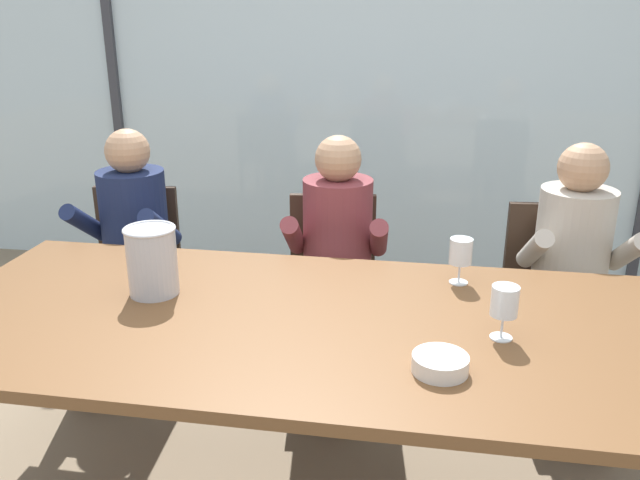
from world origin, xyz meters
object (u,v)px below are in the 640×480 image
at_px(chair_near_curtain, 135,263).
at_px(wine_glass_by_left_taster, 504,303).
at_px(person_maroon_top, 336,251).
at_px(person_beige_jumper, 575,265).
at_px(wine_glass_near_bucket, 461,253).
at_px(chair_left_of_center, 332,274).
at_px(dining_table, 303,335).
at_px(tasting_bowl, 440,364).
at_px(chair_center, 553,287).
at_px(ice_bucket_primary, 152,260).
at_px(person_navy_polo, 128,239).

distance_m(chair_near_curtain, wine_glass_by_left_taster, 1.99).
distance_m(person_maroon_top, person_beige_jumper, 1.04).
xyz_separation_m(person_maroon_top, wine_glass_near_bucket, (0.53, -0.45, 0.19)).
relative_size(chair_near_curtain, chair_left_of_center, 1.00).
distance_m(dining_table, chair_left_of_center, 0.99).
height_order(tasting_bowl, wine_glass_by_left_taster, wine_glass_by_left_taster).
bearing_deg(person_maroon_top, chair_left_of_center, 101.11).
distance_m(person_maroon_top, wine_glass_by_left_taster, 1.10).
height_order(chair_left_of_center, wine_glass_near_bucket, wine_glass_near_bucket).
xyz_separation_m(person_maroon_top, wine_glass_by_left_taster, (0.64, -0.87, 0.19)).
bearing_deg(chair_center, chair_near_curtain, 175.03).
xyz_separation_m(ice_bucket_primary, wine_glass_near_bucket, (1.08, 0.27, -0.01)).
distance_m(ice_bucket_primary, wine_glass_near_bucket, 1.12).
bearing_deg(wine_glass_near_bucket, person_navy_polo, 163.62).
distance_m(chair_left_of_center, wine_glass_by_left_taster, 1.27).
xyz_separation_m(chair_left_of_center, chair_center, (1.03, 0.02, 0.00)).
relative_size(chair_near_curtain, person_maroon_top, 0.74).
relative_size(chair_left_of_center, person_navy_polo, 0.74).
relative_size(dining_table, chair_left_of_center, 2.82).
relative_size(dining_table, wine_glass_by_left_taster, 14.57).
xyz_separation_m(chair_near_curtain, wine_glass_near_bucket, (1.57, -0.57, 0.37)).
bearing_deg(chair_left_of_center, chair_center, -6.12).
relative_size(person_beige_jumper, wine_glass_by_left_taster, 7.00).
distance_m(person_navy_polo, person_maroon_top, 1.01).
xyz_separation_m(tasting_bowl, wine_glass_by_left_taster, (0.19, 0.23, 0.09)).
bearing_deg(person_navy_polo, wine_glass_near_bucket, -15.05).
height_order(chair_near_curtain, tasting_bowl, chair_near_curtain).
relative_size(chair_near_curtain, chair_center, 1.00).
distance_m(person_navy_polo, wine_glass_by_left_taster, 1.87).
bearing_deg(chair_left_of_center, person_beige_jumper, -14.75).
xyz_separation_m(dining_table, chair_left_of_center, (-0.04, 0.97, -0.18)).
bearing_deg(tasting_bowl, chair_left_of_center, 111.57).
height_order(wine_glass_by_left_taster, wine_glass_near_bucket, same).
bearing_deg(chair_near_curtain, chair_center, -6.35).
relative_size(dining_table, person_beige_jumper, 2.08).
height_order(dining_table, chair_left_of_center, chair_left_of_center).
distance_m(person_navy_polo, ice_bucket_primary, 0.88).
distance_m(person_beige_jumper, wine_glass_near_bucket, 0.71).
distance_m(chair_left_of_center, person_beige_jumper, 1.10).
bearing_deg(chair_center, dining_table, -140.89).
xyz_separation_m(ice_bucket_primary, wine_glass_by_left_taster, (1.20, -0.14, -0.01)).
relative_size(person_navy_polo, person_maroon_top, 1.00).
bearing_deg(ice_bucket_primary, person_navy_polo, 121.88).
bearing_deg(chair_near_curtain, wine_glass_by_left_taster, -37.83).
height_order(chair_left_of_center, person_navy_polo, person_navy_polo).
xyz_separation_m(chair_near_curtain, ice_bucket_primary, (0.49, -0.85, 0.38)).
bearing_deg(person_beige_jumper, person_maroon_top, 175.86).
bearing_deg(wine_glass_near_bucket, dining_table, -143.70).
bearing_deg(wine_glass_near_bucket, chair_center, 52.62).
height_order(dining_table, wine_glass_near_bucket, wine_glass_near_bucket).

